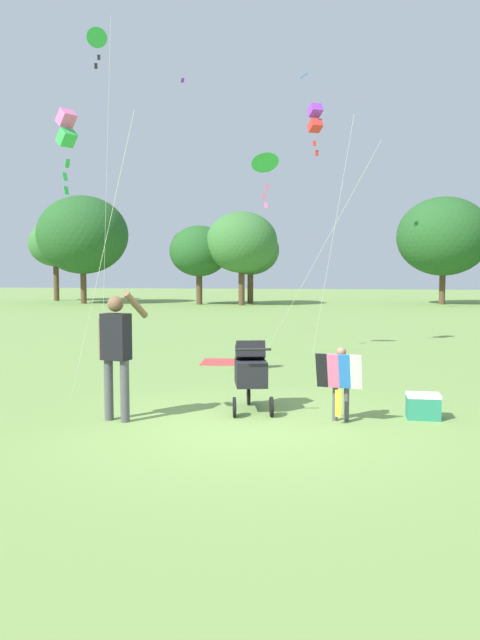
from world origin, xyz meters
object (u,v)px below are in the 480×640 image
object	(u,v)px
kite_orange_delta	(97,44)
stroller	(251,369)
kite_green_novelty	(315,120)
kite_blue_high	(266,165)
cooler_box	(423,406)
kite_adult_black	(67,131)
person_adult_flyer	(116,346)
child_with_butterfly_kite	(341,377)
picnic_blanket	(231,362)

from	to	relation	value
kite_orange_delta	stroller	bearing A→B (deg)	-54.71
kite_green_novelty	kite_blue_high	size ratio (longest dim) A/B	1.26
stroller	cooler_box	world-z (taller)	stroller
kite_adult_black	kite_green_novelty	bearing A→B (deg)	57.01
person_adult_flyer	stroller	xyz separation A→B (m)	(1.71, 0.90, -0.42)
child_with_butterfly_kite	kite_green_novelty	bearing A→B (deg)	95.00
picnic_blanket	kite_adult_black	bearing A→B (deg)	-117.62
kite_orange_delta	kite_blue_high	xyz separation A→B (m)	(4.54, -1.03, -3.36)
picnic_blanket	kite_blue_high	bearing A→B (deg)	66.35
person_adult_flyer	kite_blue_high	world-z (taller)	kite_blue_high
kite_blue_high	child_with_butterfly_kite	bearing A→B (deg)	-74.94
kite_green_novelty	stroller	bearing A→B (deg)	-95.83
stroller	kite_green_novelty	bearing A→B (deg)	84.17
kite_green_novelty	cooler_box	bearing A→B (deg)	-75.40
kite_adult_black	kite_orange_delta	distance (m)	7.50
kite_adult_black	picnic_blanket	world-z (taller)	kite_adult_black
child_with_butterfly_kite	kite_adult_black	size ratio (longest dim) A/B	0.22
stroller	picnic_blanket	distance (m)	4.81
person_adult_flyer	kite_green_novelty	xyz separation A→B (m)	(2.38, 7.49, 4.65)
person_adult_flyer	kite_green_novelty	bearing A→B (deg)	72.36
stroller	cooler_box	distance (m)	2.47
kite_blue_high	cooler_box	bearing A→B (deg)	-64.93
kite_blue_high	stroller	bearing A→B (deg)	-85.60
kite_orange_delta	kite_adult_black	bearing A→B (deg)	-73.13
kite_orange_delta	kite_green_novelty	bearing A→B (deg)	-4.86
child_with_butterfly_kite	stroller	world-z (taller)	stroller
stroller	kite_orange_delta	distance (m)	11.32
person_adult_flyer	kite_green_novelty	world-z (taller)	kite_green_novelty
picnic_blanket	child_with_butterfly_kite	bearing A→B (deg)	-65.36
kite_green_novelty	kite_adult_black	bearing A→B (deg)	-122.99
child_with_butterfly_kite	stroller	size ratio (longest dim) A/B	0.90
cooler_box	kite_blue_high	bearing A→B (deg)	115.07
child_with_butterfly_kite	stroller	bearing A→B (deg)	159.26
person_adult_flyer	cooler_box	bearing A→B (deg)	10.45
child_with_butterfly_kite	kite_orange_delta	bearing A→B (deg)	129.79
child_with_butterfly_kite	stroller	distance (m)	1.38
kite_blue_high	picnic_blanket	size ratio (longest dim) A/B	3.68
stroller	kite_blue_high	bearing A→B (deg)	94.40
child_with_butterfly_kite	person_adult_flyer	world-z (taller)	person_adult_flyer
person_adult_flyer	picnic_blanket	xyz separation A→B (m)	(0.64, 5.56, -1.02)
kite_green_novelty	cooler_box	size ratio (longest dim) A/B	13.48
person_adult_flyer	picnic_blanket	distance (m)	5.69
person_adult_flyer	cooler_box	xyz separation A→B (m)	(4.13, 0.76, -0.85)
cooler_box	kite_adult_black	bearing A→B (deg)	170.52
cooler_box	stroller	bearing A→B (deg)	176.72
kite_orange_delta	cooler_box	world-z (taller)	kite_orange_delta
kite_adult_black	kite_blue_high	world-z (taller)	kite_blue_high
person_adult_flyer	cooler_box	distance (m)	4.29
picnic_blanket	cooler_box	bearing A→B (deg)	-53.93
kite_adult_black	kite_green_novelty	size ratio (longest dim) A/B	0.77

